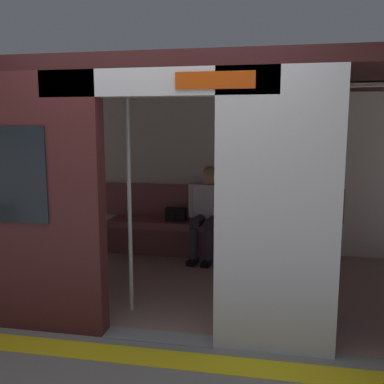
# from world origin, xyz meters

# --- Properties ---
(ground_plane) EXTENTS (60.00, 60.00, 0.00)m
(ground_plane) POSITION_xyz_m (0.00, 0.00, 0.00)
(ground_plane) COLOR gray
(platform_edge_strip) EXTENTS (8.00, 0.24, 0.01)m
(platform_edge_strip) POSITION_xyz_m (0.00, 0.30, 0.00)
(platform_edge_strip) COLOR yellow
(platform_edge_strip) RESTS_ON ground_plane
(train_car) EXTENTS (6.40, 2.78, 2.21)m
(train_car) POSITION_xyz_m (0.05, -1.21, 1.47)
(train_car) COLOR silver
(train_car) RESTS_ON ground_plane
(bench_seat) EXTENTS (2.57, 0.44, 0.44)m
(bench_seat) POSITION_xyz_m (0.00, -2.27, 0.34)
(bench_seat) COLOR #935156
(bench_seat) RESTS_ON ground_plane
(person_seated) EXTENTS (0.55, 0.70, 1.17)m
(person_seated) POSITION_xyz_m (-0.05, -2.22, 0.66)
(person_seated) COLOR silver
(person_seated) RESTS_ON ground_plane
(handbag) EXTENTS (0.26, 0.15, 0.17)m
(handbag) POSITION_xyz_m (0.39, -2.31, 0.53)
(handbag) COLOR black
(handbag) RESTS_ON bench_seat
(book) EXTENTS (0.20, 0.25, 0.03)m
(book) POSITION_xyz_m (-0.43, -2.35, 0.45)
(book) COLOR #B22D2D
(book) RESTS_ON bench_seat
(grab_pole_door) EXTENTS (0.04, 0.04, 2.07)m
(grab_pole_door) POSITION_xyz_m (0.39, -0.47, 1.04)
(grab_pole_door) COLOR silver
(grab_pole_door) RESTS_ON ground_plane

